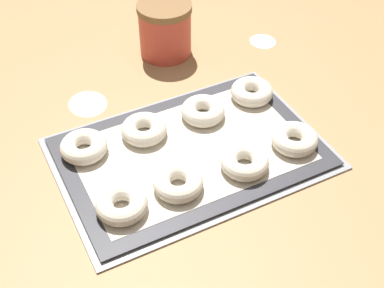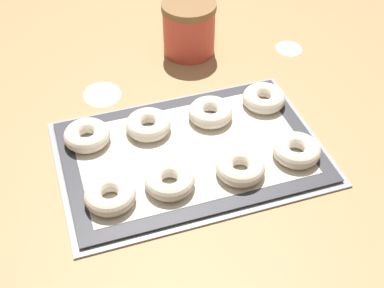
{
  "view_description": "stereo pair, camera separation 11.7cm",
  "coord_description": "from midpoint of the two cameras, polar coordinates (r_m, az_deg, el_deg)",
  "views": [
    {
      "loc": [
        -0.34,
        -0.67,
        0.73
      ],
      "look_at": [
        0.0,
        -0.01,
        0.03
      ],
      "focal_mm": 50.0,
      "sensor_mm": 36.0,
      "label": 1
    },
    {
      "loc": [
        -0.23,
        -0.72,
        0.73
      ],
      "look_at": [
        0.0,
        -0.01,
        0.03
      ],
      "focal_mm": 50.0,
      "sensor_mm": 36.0,
      "label": 2
    }
  ],
  "objects": [
    {
      "name": "flour_patch_near",
      "position": [
        1.36,
        12.75,
        9.85
      ],
      "size": [
        0.06,
        0.07,
        0.0
      ],
      "color": "white",
      "rests_on": "ground_plane"
    },
    {
      "name": "bagel_front_mid_right",
      "position": [
        0.99,
        8.57,
        -2.69
      ],
      "size": [
        0.09,
        0.09,
        0.03
      ],
      "color": "silver",
      "rests_on": "baking_mat"
    },
    {
      "name": "bagel_front_far_right",
      "position": [
        1.04,
        14.28,
        -0.83
      ],
      "size": [
        0.09,
        0.09,
        0.03
      ],
      "color": "silver",
      "rests_on": "baking_mat"
    },
    {
      "name": "flour_patch_far",
      "position": [
        1.19,
        -6.83,
        5.2
      ],
      "size": [
        0.08,
        0.09,
        0.0
      ],
      "color": "white",
      "rests_on": "ground_plane"
    },
    {
      "name": "bagel_front_far_left",
      "position": [
        0.93,
        -5.24,
        -5.68
      ],
      "size": [
        0.09,
        0.09,
        0.03
      ],
      "color": "silver",
      "rests_on": "baking_mat"
    },
    {
      "name": "baking_mat",
      "position": [
        1.04,
        3.22,
        -0.89
      ],
      "size": [
        0.49,
        0.33,
        0.0
      ],
      "color": "#333338",
      "rests_on": "baking_tray"
    },
    {
      "name": "bagel_back_mid_left",
      "position": [
        1.06,
        -1.58,
        1.92
      ],
      "size": [
        0.09,
        0.09,
        0.03
      ],
      "color": "silver",
      "rests_on": "baking_mat"
    },
    {
      "name": "baking_tray",
      "position": [
        1.04,
        3.21,
        -1.1
      ],
      "size": [
        0.51,
        0.35,
        0.01
      ],
      "color": "#93969B",
      "rests_on": "ground_plane"
    },
    {
      "name": "ground_plane",
      "position": [
        1.05,
        2.87,
        -0.93
      ],
      "size": [
        2.8,
        2.8,
        0.0
      ],
      "primitive_type": "plane",
      "color": "#A87F51"
    },
    {
      "name": "flour_canister",
      "position": [
        1.29,
        2.31,
        12.18
      ],
      "size": [
        0.13,
        0.13,
        0.13
      ],
      "color": "#DB4C3D",
      "rests_on": "ground_plane"
    },
    {
      "name": "bagel_front_mid_left",
      "position": [
        0.95,
        1.08,
        -4.13
      ],
      "size": [
        0.09,
        0.09,
        0.03
      ],
      "color": "silver",
      "rests_on": "baking_mat"
    },
    {
      "name": "bagel_back_mid_right",
      "position": [
        1.1,
        5.02,
        3.24
      ],
      "size": [
        0.09,
        0.09,
        0.03
      ],
      "color": "silver",
      "rests_on": "baking_mat"
    },
    {
      "name": "bagel_back_far_right",
      "position": [
        1.15,
        10.58,
        4.7
      ],
      "size": [
        0.09,
        0.09,
        0.03
      ],
      "color": "silver",
      "rests_on": "baking_mat"
    },
    {
      "name": "bagel_back_far_left",
      "position": [
        1.05,
        -8.07,
        0.75
      ],
      "size": [
        0.09,
        0.09,
        0.03
      ],
      "color": "silver",
      "rests_on": "baking_mat"
    }
  ]
}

